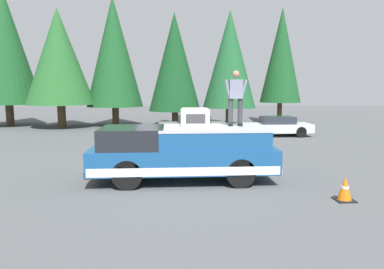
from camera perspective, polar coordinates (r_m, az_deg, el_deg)
ground_plane at (r=10.74m, az=-2.00°, el=-7.48°), size 90.00×90.00×0.00m
pickup_truck at (r=10.48m, az=-1.42°, el=-2.96°), size 2.01×5.54×1.65m
compressor_unit at (r=10.48m, az=0.47°, el=2.85°), size 0.65×0.84×0.56m
person_on_truck_bed at (r=10.70m, az=7.23°, el=6.24°), size 0.29×0.72×1.69m
parked_car_silver at (r=21.02m, az=13.73°, el=1.35°), size 1.64×4.10×1.16m
parked_car_grey at (r=20.97m, az=0.14°, el=1.55°), size 1.64×4.10×1.16m
traffic_cone at (r=9.54m, az=23.98°, el=-8.29°), size 0.47×0.47×0.62m
conifer_far_left at (r=28.70m, az=14.58°, el=12.52°), size 3.20×3.20×9.06m
conifer_left at (r=25.99m, az=6.24°, el=12.23°), size 3.92×3.92×8.45m
conifer_center_left at (r=25.27m, az=-2.90°, el=11.84°), size 3.76×3.76×8.15m
conifer_center_right at (r=26.91m, az=-12.82°, el=13.15°), size 4.19×4.19×9.53m
conifer_right at (r=26.50m, az=-21.19°, el=11.86°), size 4.74×4.74×8.34m
conifer_far_right at (r=29.59m, az=-28.54°, el=12.74°), size 4.68×4.68×10.20m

